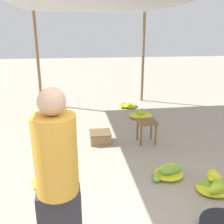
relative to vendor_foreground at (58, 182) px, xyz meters
The scene contains 11 objects.
canopy_post_back_left 5.45m from the vendor_foreground, 98.47° to the left, with size 0.08×0.08×2.52m, color olive.
canopy_post_back_right 5.81m from the vendor_foreground, 68.02° to the left, with size 0.08×0.08×2.52m, color olive.
vendor_foreground is the anchor object (origin of this frame).
stool 2.82m from the vendor_foreground, 58.66° to the left, with size 0.34×0.34×0.43m.
banana_pile_left_0 1.52m from the vendor_foreground, 97.98° to the left, with size 0.59×0.63×0.14m.
banana_pile_left_1 4.50m from the vendor_foreground, 93.14° to the left, with size 0.56×0.52×0.19m.
banana_pile_right_0 4.25m from the vendor_foreground, 65.45° to the left, with size 0.58×0.50×0.22m.
banana_pile_right_1 2.15m from the vendor_foreground, 21.82° to the left, with size 0.44×0.48×0.28m.
banana_pile_right_2 5.04m from the vendor_foreground, 71.49° to the left, with size 0.54×0.55×0.14m.
banana_pile_right_3 2.01m from the vendor_foreground, 39.42° to the left, with size 0.54×0.44×0.21m.
crate_near 2.70m from the vendor_foreground, 76.70° to the left, with size 0.38×0.38×0.20m.
Camera 1 is at (-0.51, -1.15, 1.97)m, focal length 40.00 mm.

